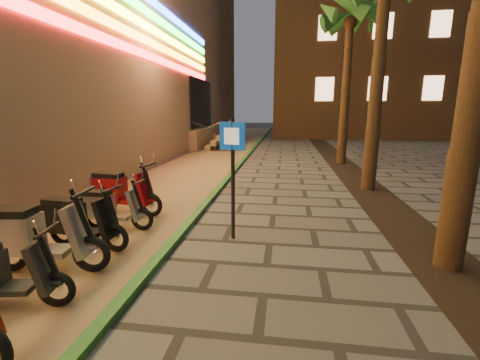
# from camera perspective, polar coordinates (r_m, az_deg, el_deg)

# --- Properties ---
(ground) EXTENTS (120.00, 120.00, 0.00)m
(ground) POSITION_cam_1_polar(r_m,az_deg,el_deg) (3.94, -10.31, -25.02)
(ground) COLOR #474442
(ground) RESTS_ON ground
(parking_strip) EXTENTS (3.40, 60.00, 0.01)m
(parking_strip) POSITION_cam_1_polar(r_m,az_deg,el_deg) (13.67, -7.63, 2.21)
(parking_strip) COLOR #8C7251
(parking_strip) RESTS_ON ground
(green_curb) EXTENTS (0.18, 60.00, 0.10)m
(green_curb) POSITION_cam_1_polar(r_m,az_deg,el_deg) (13.31, -0.56, 2.24)
(green_curb) COLOR #286C29
(green_curb) RESTS_ON ground
(planting_strip) EXTENTS (1.20, 40.00, 0.02)m
(planting_strip) POSITION_cam_1_polar(r_m,az_deg,el_deg) (8.68, 24.78, -4.68)
(planting_strip) COLOR black
(planting_strip) RESTS_ON ground
(apartment_block) EXTENTS (18.00, 16.06, 25.00)m
(apartment_block) POSITION_cam_1_polar(r_m,az_deg,el_deg) (37.25, 22.65, 27.22)
(apartment_block) COLOR brown
(apartment_block) RESTS_ON ground
(palm_d) EXTENTS (2.97, 3.02, 7.16)m
(palm_d) POSITION_cam_1_polar(r_m,az_deg,el_deg) (15.58, 19.02, 24.92)
(palm_d) COLOR #472D19
(palm_d) RESTS_ON ground
(pedestrian_sign) EXTENTS (0.48, 0.17, 2.24)m
(pedestrian_sign) POSITION_cam_1_polar(r_m,az_deg,el_deg) (5.77, -1.32, 3.10)
(pedestrian_sign) COLOR black
(pedestrian_sign) RESTS_ON ground
(scooter_6) EXTENTS (1.84, 0.72, 1.29)m
(scooter_6) POSITION_cam_1_polar(r_m,az_deg,el_deg) (5.69, -33.15, -8.40)
(scooter_6) COLOR black
(scooter_6) RESTS_ON ground
(scooter_7) EXTENTS (1.62, 0.61, 1.14)m
(scooter_7) POSITION_cam_1_polar(r_m,az_deg,el_deg) (6.33, -27.17, -6.40)
(scooter_7) COLOR black
(scooter_7) RESTS_ON ground
(scooter_8) EXTENTS (1.47, 0.52, 1.04)m
(scooter_8) POSITION_cam_1_polar(r_m,az_deg,el_deg) (7.02, -22.38, -4.58)
(scooter_8) COLOR black
(scooter_8) RESTS_ON ground
(scooter_9) EXTENTS (1.78, 0.73, 1.25)m
(scooter_9) POSITION_cam_1_polar(r_m,az_deg,el_deg) (7.97, -20.72, -1.82)
(scooter_9) COLOR black
(scooter_9) RESTS_ON ground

